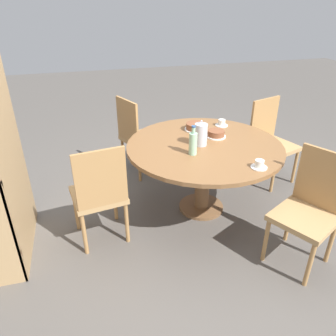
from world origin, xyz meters
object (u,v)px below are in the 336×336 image
(coffee_pot, at_px, (201,134))
(cake_second, at_px, (216,134))
(water_bottle, at_px, (193,143))
(cake_main, at_px, (196,127))
(chair_b, at_px, (99,193))
(chair_d, at_px, (271,140))
(cup_b, at_px, (222,123))
(cup_a, at_px, (259,165))
(chair_a, at_px, (138,135))
(chair_c, at_px, (310,208))

(coffee_pot, bearing_deg, cake_second, -57.91)
(water_bottle, xyz_separation_m, cake_main, (0.52, -0.21, -0.07))
(chair_b, relative_size, chair_d, 1.00)
(chair_d, height_order, cake_second, chair_d)
(coffee_pot, bearing_deg, cup_b, -43.93)
(cake_second, xyz_separation_m, cup_a, (-0.67, -0.09, -0.00))
(chair_a, distance_m, water_bottle, 1.15)
(chair_a, xyz_separation_m, water_bottle, (-1.07, -0.29, 0.32))
(chair_c, distance_m, water_bottle, 1.05)
(chair_a, height_order, chair_b, same)
(cake_second, bearing_deg, chair_b, 107.32)
(chair_b, xyz_separation_m, cup_a, (-0.31, -1.24, 0.25))
(cake_main, bearing_deg, cake_second, -149.75)
(water_bottle, bearing_deg, chair_d, -63.83)
(water_bottle, distance_m, cup_a, 0.57)
(cup_a, xyz_separation_m, cup_b, (0.94, -0.09, 0.00))
(chair_b, distance_m, cup_b, 1.49)
(chair_b, height_order, cake_second, chair_b)
(chair_b, bearing_deg, water_bottle, 175.24)
(chair_a, height_order, water_bottle, water_bottle)
(chair_b, relative_size, water_bottle, 3.58)
(chair_c, distance_m, cup_b, 1.30)
(chair_a, distance_m, cake_second, 1.02)
(cake_main, distance_m, cake_second, 0.26)
(chair_a, bearing_deg, cake_main, -160.98)
(chair_c, height_order, coffee_pot, coffee_pot)
(chair_c, height_order, cup_b, chair_c)
(chair_c, bearing_deg, chair_b, -140.70)
(chair_a, distance_m, cake_main, 0.78)
(chair_a, height_order, chair_c, same)
(coffee_pot, height_order, water_bottle, water_bottle)
(chair_d, bearing_deg, water_bottle, -172.22)
(chair_c, relative_size, chair_d, 1.00)
(chair_d, distance_m, coffee_pot, 1.10)
(chair_b, relative_size, cup_a, 7.01)
(chair_a, relative_size, coffee_pot, 3.87)
(cup_b, bearing_deg, cake_second, 146.89)
(cake_main, relative_size, cup_b, 1.69)
(chair_c, distance_m, chair_d, 1.31)
(chair_b, bearing_deg, chair_d, -171.55)
(chair_c, relative_size, cake_second, 4.86)
(chair_c, xyz_separation_m, cup_a, (0.33, 0.28, 0.25))
(water_bottle, bearing_deg, chair_c, -134.69)
(chair_a, bearing_deg, coffee_pot, -178.24)
(cake_main, distance_m, cup_b, 0.30)
(cake_second, relative_size, cup_b, 1.44)
(cup_a, bearing_deg, water_bottle, 48.77)
(cake_main, bearing_deg, chair_a, 42.05)
(chair_b, bearing_deg, cup_b, -163.83)
(coffee_pot, height_order, cup_a, coffee_pot)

